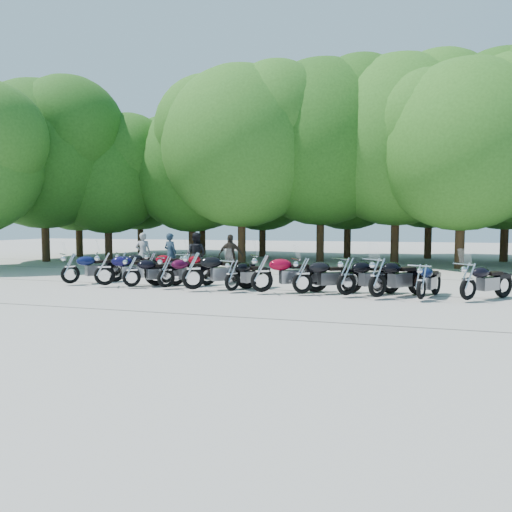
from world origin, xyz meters
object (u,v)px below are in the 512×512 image
(motorcycle_1, at_px, (104,268))
(motorcycle_14, at_px, (185,265))
(motorcycle_3, at_px, (166,271))
(rider_3, at_px, (171,254))
(motorcycle_13, at_px, (151,264))
(motorcycle_4, at_px, (193,269))
(motorcycle_2, at_px, (132,270))
(motorcycle_12, at_px, (122,263))
(motorcycle_7, at_px, (303,274))
(rider_0, at_px, (143,253))
(motorcycle_5, at_px, (232,274))
(motorcycle_0, at_px, (70,267))
(motorcycle_9, at_px, (378,276))
(motorcycle_8, at_px, (347,275))
(motorcycle_11, at_px, (468,280))
(rider_1, at_px, (196,254))
(motorcycle_6, at_px, (262,272))
(rider_2, at_px, (231,256))
(motorcycle_10, at_px, (421,280))

(motorcycle_1, relative_size, motorcycle_14, 1.17)
(motorcycle_3, bearing_deg, rider_3, -27.71)
(motorcycle_13, bearing_deg, motorcycle_3, 166.06)
(motorcycle_4, xyz_separation_m, motorcycle_14, (-1.49, 2.70, -0.14))
(motorcycle_14, bearing_deg, motorcycle_2, 94.17)
(motorcycle_14, bearing_deg, motorcycle_12, 17.83)
(motorcycle_7, height_order, rider_0, rider_0)
(motorcycle_5, distance_m, motorcycle_7, 2.22)
(motorcycle_0, bearing_deg, motorcycle_9, -145.62)
(motorcycle_4, relative_size, motorcycle_7, 1.11)
(motorcycle_0, relative_size, motorcycle_4, 0.90)
(motorcycle_13, xyz_separation_m, motorcycle_14, (1.47, -0.01, -0.01))
(motorcycle_8, xyz_separation_m, rider_3, (-7.70, 4.16, 0.22))
(motorcycle_4, xyz_separation_m, motorcycle_11, (8.07, 0.21, -0.09))
(motorcycle_9, height_order, motorcycle_13, motorcycle_9)
(motorcycle_0, bearing_deg, motorcycle_8, -144.98)
(motorcycle_2, bearing_deg, motorcycle_8, -133.48)
(motorcycle_4, relative_size, rider_1, 1.40)
(motorcycle_9, bearing_deg, motorcycle_1, 41.69)
(motorcycle_4, height_order, motorcycle_7, motorcycle_4)
(motorcycle_0, relative_size, motorcycle_14, 1.12)
(motorcycle_4, distance_m, motorcycle_5, 1.28)
(motorcycle_5, distance_m, rider_1, 4.91)
(motorcycle_2, relative_size, motorcycle_12, 1.03)
(motorcycle_4, bearing_deg, motorcycle_8, -124.60)
(motorcycle_1, relative_size, motorcycle_11, 1.09)
(motorcycle_4, bearing_deg, motorcycle_12, 20.50)
(motorcycle_6, relative_size, motorcycle_8, 1.04)
(motorcycle_3, bearing_deg, motorcycle_9, -144.19)
(motorcycle_0, xyz_separation_m, rider_3, (1.85, 4.06, 0.24))
(motorcycle_0, bearing_deg, rider_2, -102.85)
(motorcycle_1, height_order, motorcycle_4, motorcycle_4)
(motorcycle_13, bearing_deg, rider_1, -95.71)
(motorcycle_14, bearing_deg, motorcycle_8, 178.94)
(motorcycle_6, bearing_deg, motorcycle_10, -119.95)
(motorcycle_7, distance_m, rider_0, 8.69)
(motorcycle_6, bearing_deg, motorcycle_9, -120.17)
(motorcycle_1, height_order, motorcycle_12, motorcycle_1)
(motorcycle_11, xyz_separation_m, motorcycle_12, (-12.42, 2.65, -0.03))
(motorcycle_11, relative_size, rider_3, 1.23)
(motorcycle_13, bearing_deg, motorcycle_0, 92.73)
(rider_1, bearing_deg, motorcycle_6, 140.44)
(motorcycle_8, distance_m, motorcycle_14, 6.79)
(motorcycle_5, distance_m, motorcycle_12, 6.25)
(rider_1, bearing_deg, motorcycle_4, 118.30)
(motorcycle_5, relative_size, motorcycle_9, 0.87)
(motorcycle_11, xyz_separation_m, rider_3, (-10.98, 4.07, 0.27))
(motorcycle_3, bearing_deg, motorcycle_0, 38.35)
(motorcycle_0, distance_m, rider_2, 6.10)
(motorcycle_0, height_order, motorcycle_14, motorcycle_0)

